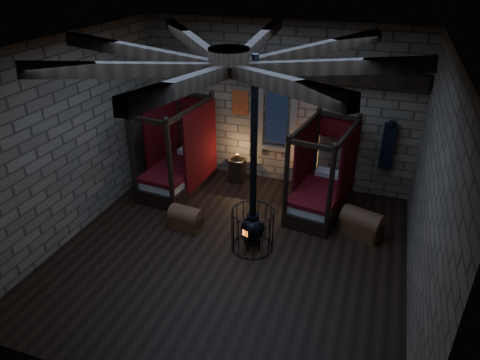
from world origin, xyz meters
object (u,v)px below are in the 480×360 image
(stove, at_px, (253,225))
(trunk_right, at_px, (361,224))
(bed_left, at_px, (179,168))
(bed_right, at_px, (321,191))
(trunk_left, at_px, (186,218))

(stove, bearing_deg, trunk_right, 52.08)
(bed_left, xyz_separation_m, bed_right, (3.73, 0.08, -0.04))
(bed_right, distance_m, trunk_left, 3.26)
(bed_left, relative_size, bed_right, 1.05)
(bed_right, xyz_separation_m, stove, (-1.08, -1.98, 0.04))
(bed_left, xyz_separation_m, trunk_left, (0.99, -1.66, -0.34))
(bed_right, xyz_separation_m, trunk_left, (-2.74, -1.74, -0.30))
(bed_left, bearing_deg, trunk_left, -53.76)
(trunk_left, bearing_deg, stove, -2.01)
(trunk_right, distance_m, stove, 2.49)
(bed_left, distance_m, trunk_left, 1.96)
(bed_left, height_order, bed_right, bed_left)
(trunk_right, xyz_separation_m, stove, (-2.12, -1.27, 0.30))
(trunk_left, distance_m, stove, 1.71)
(trunk_right, bearing_deg, bed_right, 164.27)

